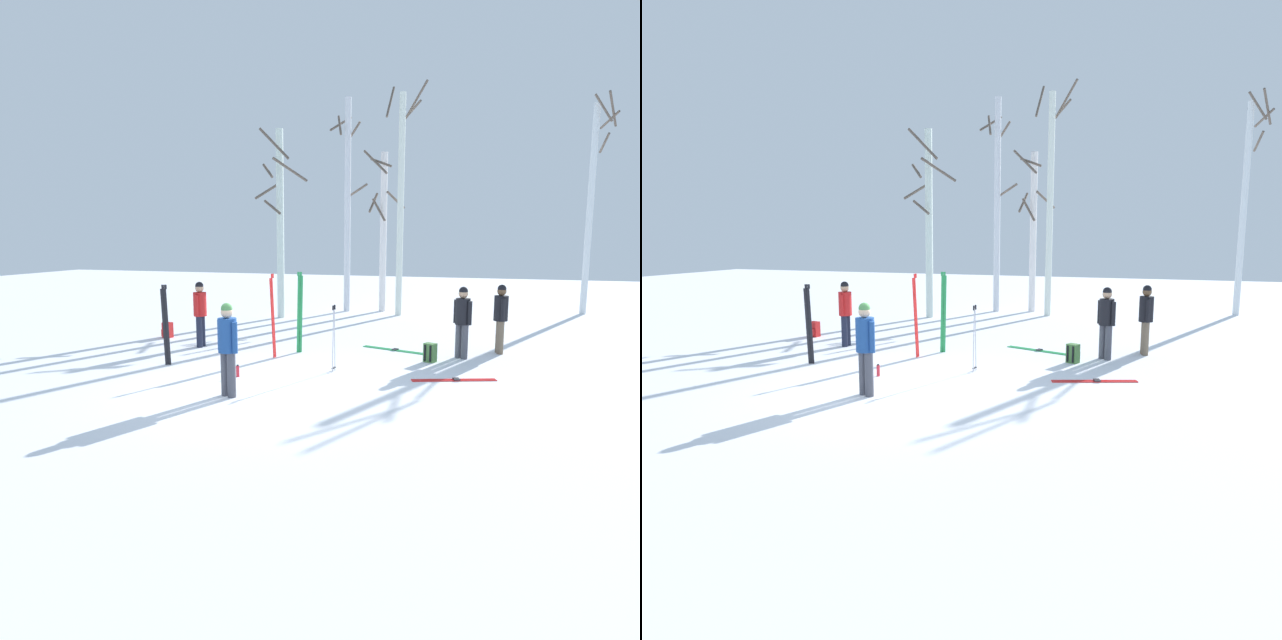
{
  "view_description": "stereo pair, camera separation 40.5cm",
  "coord_description": "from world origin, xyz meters",
  "views": [
    {
      "loc": [
        4.12,
        -9.47,
        2.9
      ],
      "look_at": [
        0.45,
        2.36,
        1.0
      ],
      "focal_mm": 30.96,
      "sensor_mm": 36.0,
      "label": 1
    },
    {
      "loc": [
        4.5,
        -9.35,
        2.9
      ],
      "look_at": [
        0.45,
        2.36,
        1.0
      ],
      "focal_mm": 30.96,
      "sensor_mm": 36.0,
      "label": 2
    }
  ],
  "objects": [
    {
      "name": "ground_plane",
      "position": [
        0.0,
        0.0,
        0.0
      ],
      "size": [
        60.0,
        60.0,
        0.0
      ],
      "primitive_type": "plane",
      "color": "white"
    },
    {
      "name": "person_0",
      "position": [
        -0.35,
        -0.67,
        0.98
      ],
      "size": [
        0.48,
        0.34,
        1.72
      ],
      "color": "#4C4C56",
      "rests_on": "ground_plane"
    },
    {
      "name": "person_1",
      "position": [
        -3.1,
        3.24,
        0.98
      ],
      "size": [
        0.34,
        0.52,
        1.72
      ],
      "color": "#1E2338",
      "rests_on": "ground_plane"
    },
    {
      "name": "person_2",
      "position": [
        4.4,
        4.69,
        0.98
      ],
      "size": [
        0.34,
        0.51,
        1.72
      ],
      "color": "#72604C",
      "rests_on": "ground_plane"
    },
    {
      "name": "person_3",
      "position": [
        3.53,
        3.83,
        0.98
      ],
      "size": [
        0.43,
        0.36,
        1.72
      ],
      "color": "#4C4C56",
      "rests_on": "ground_plane"
    },
    {
      "name": "ski_pair_planted_0",
      "position": [
        -0.38,
        3.34,
        1.0
      ],
      "size": [
        0.17,
        0.08,
        2.02
      ],
      "color": "green",
      "rests_on": "ground_plane"
    },
    {
      "name": "ski_pair_planted_1",
      "position": [
        -2.8,
        1.16,
        0.91
      ],
      "size": [
        0.16,
        0.09,
        1.82
      ],
      "color": "black",
      "rests_on": "ground_plane"
    },
    {
      "name": "ski_pair_planted_2",
      "position": [
        -0.77,
        2.53,
        1.0
      ],
      "size": [
        0.04,
        0.28,
        2.02
      ],
      "color": "red",
      "rests_on": "ground_plane"
    },
    {
      "name": "ski_pair_lying_0",
      "position": [
        1.84,
        4.28,
        0.01
      ],
      "size": [
        1.7,
        0.71,
        0.05
      ],
      "color": "green",
      "rests_on": "ground_plane"
    },
    {
      "name": "ski_pair_lying_1",
      "position": [
        3.51,
        1.68,
        0.01
      ],
      "size": [
        1.68,
        0.73,
        0.05
      ],
      "color": "red",
      "rests_on": "ground_plane"
    },
    {
      "name": "ski_poles_0",
      "position": [
        0.97,
        1.71,
        0.77
      ],
      "size": [
        0.07,
        0.23,
        1.44
      ],
      "color": "#B2B2BC",
      "rests_on": "ground_plane"
    },
    {
      "name": "backpack_0",
      "position": [
        -4.68,
        4.13,
        0.21
      ],
      "size": [
        0.29,
        0.31,
        0.44
      ],
      "color": "red",
      "rests_on": "ground_plane"
    },
    {
      "name": "backpack_1",
      "position": [
        2.87,
        3.23,
        0.21
      ],
      "size": [
        0.32,
        0.34,
        0.44
      ],
      "color": "#4C7F3F",
      "rests_on": "ground_plane"
    },
    {
      "name": "water_bottle_0",
      "position": [
        -0.8,
        0.65,
        0.12
      ],
      "size": [
        0.07,
        0.07,
        0.26
      ],
      "color": "red",
      "rests_on": "ground_plane"
    },
    {
      "name": "birch_tree_0",
      "position": [
        -3.0,
        8.76,
        3.43
      ],
      "size": [
        1.79,
        1.77,
        6.51
      ],
      "color": "silver",
      "rests_on": "ground_plane"
    },
    {
      "name": "birch_tree_1",
      "position": [
        -1.17,
        11.13,
        4.11
      ],
      "size": [
        1.45,
        1.19,
        7.93
      ],
      "color": "silver",
      "rests_on": "ground_plane"
    },
    {
      "name": "birch_tree_2",
      "position": [
        0.14,
        11.5,
        3.16
      ],
      "size": [
        1.54,
        1.28,
        6.05
      ],
      "color": "silver",
      "rests_on": "ground_plane"
    },
    {
      "name": "birch_tree_3",
      "position": [
        0.94,
        10.58,
        4.13
      ],
      "size": [
        1.4,
        1.32,
        8.19
      ],
      "color": "silver",
      "rests_on": "ground_plane"
    },
    {
      "name": "birch_tree_4",
      "position": [
        7.5,
        12.95,
        4.0
      ],
      "size": [
        0.93,
        1.42,
        7.8
      ],
      "color": "silver",
      "rests_on": "ground_plane"
    }
  ]
}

